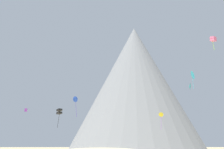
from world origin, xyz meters
TOP-DOWN VIEW (x-y plane):
  - rock_massif at (12.06, 94.66)m, footprint 85.18×85.18m
  - kite_black_low at (-14.52, 37.49)m, footprint 1.67×1.67m
  - kite_cyan_mid at (23.40, 40.67)m, footprint 1.04×2.53m
  - kite_teal_mid at (24.03, 46.25)m, footprint 1.35×2.21m
  - kite_violet_low at (-26.02, 47.06)m, footprint 0.87×0.63m
  - kite_rainbow_high at (24.05, 25.86)m, footprint 1.64×1.66m
  - kite_yellow_low at (14.94, 47.36)m, footprint 1.55×1.19m
  - kite_blue_mid at (-10.74, 41.91)m, footprint 1.41×1.29m

SIDE VIEW (x-z plane):
  - kite_black_low at x=-14.52m, z-range 8.28..13.35m
  - kite_yellow_low at x=14.94m, z-range 8.39..13.67m
  - kite_violet_low at x=-26.02m, z-range 11.85..12.85m
  - kite_blue_mid at x=-10.74m, z-range 11.80..17.64m
  - kite_teal_mid at x=24.03m, z-range 18.73..20.91m
  - kite_cyan_mid at x=23.40m, z-range 19.34..24.74m
  - kite_rainbow_high at x=24.05m, z-range 25.67..29.20m
  - rock_massif at x=12.06m, z-range -2.04..58.45m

